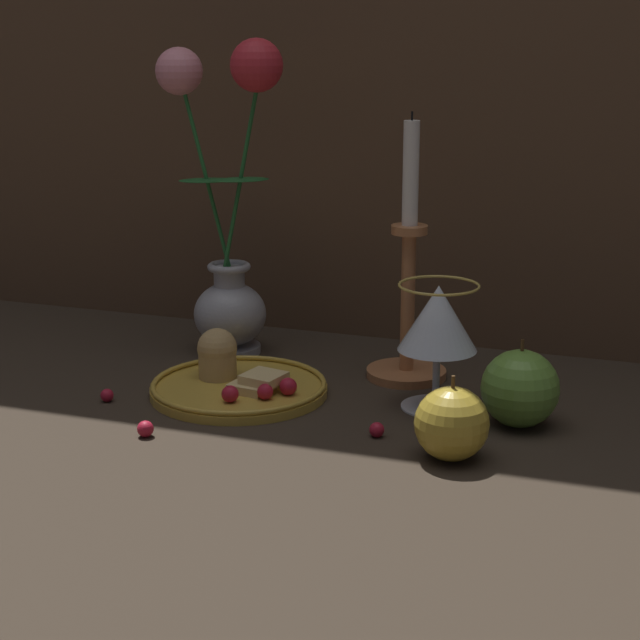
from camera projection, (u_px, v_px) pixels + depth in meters
ground_plane at (286, 406)px, 1.18m from camera, size 2.40×2.40×0.00m
vase at (227, 230)px, 1.33m from camera, size 0.17×0.09×0.39m
plate_with_pastries at (236, 381)px, 1.22m from camera, size 0.20×0.20×0.07m
wine_glass at (438, 323)px, 1.15m from camera, size 0.09×0.09×0.14m
candlestick at (408, 303)px, 1.25m from camera, size 0.10×0.10×0.31m
apple_beside_vase at (520, 388)px, 1.11m from camera, size 0.08×0.08×0.09m
apple_near_glass at (452, 424)px, 1.03m from camera, size 0.07×0.07×0.08m
berry_near_plate at (107, 395)px, 1.19m from camera, size 0.01×0.01×0.01m
berry_front_center at (377, 430)px, 1.09m from camera, size 0.02×0.02×0.02m
berry_by_glass_stem at (145, 429)px, 1.09m from camera, size 0.02×0.02×0.02m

